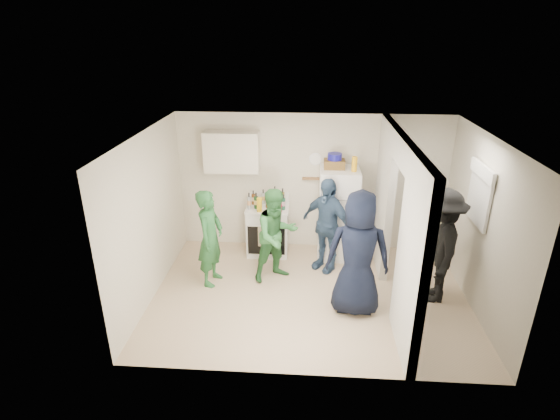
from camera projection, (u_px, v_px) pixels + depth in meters
The scene contains 37 objects.
floor at pixel (309, 295), 6.78m from camera, with size 4.80×4.80×0.00m, color #CDB390.
wall_back at pixel (312, 183), 7.86m from camera, with size 4.80×4.80×0.00m, color silver.
wall_front at pixel (311, 286), 4.73m from camera, with size 4.80×4.80×0.00m, color silver.
wall_left at pixel (149, 217), 6.45m from camera, with size 3.40×3.40×0.00m, color silver.
wall_right at pixel (482, 226), 6.14m from camera, with size 3.40×3.40×0.00m, color silver.
ceiling at pixel (314, 136), 5.81m from camera, with size 4.80×4.80×0.00m, color white.
partition_pier_back at pixel (384, 196), 7.23m from camera, with size 0.12×1.20×2.50m, color silver.
partition_pier_front at pixel (412, 262), 5.20m from camera, with size 0.12×1.20×2.50m, color silver.
partition_header at pixel (404, 152), 5.81m from camera, with size 0.12×1.00×0.40m, color silver.
stove at pixel (268, 230), 7.91m from camera, with size 0.75×0.63×0.90m, color white.
upper_cabinet at pixel (232, 152), 7.55m from camera, with size 0.95×0.34×0.70m, color silver.
fridge at pixel (338, 214), 7.66m from camera, with size 0.67×0.65×1.63m, color white.
wicker_basket at pixel (334, 164), 7.37m from camera, with size 0.35×0.25×0.15m, color brown.
blue_bowl at pixel (335, 157), 7.32m from camera, with size 0.24×0.24×0.11m, color navy.
yellow_cup_stack_top at pixel (354, 164), 7.19m from camera, with size 0.09×0.09×0.25m, color yellow.
wall_clock at pixel (315, 159), 7.66m from camera, with size 0.22×0.22×0.03m, color white.
spice_shelf at pixel (312, 179), 7.77m from camera, with size 0.35×0.08×0.03m, color olive.
nook_window at pixel (481, 195), 6.17m from camera, with size 0.03×0.70×0.80m, color black.
nook_window_frame at pixel (480, 195), 6.17m from camera, with size 0.04×0.76×0.86m, color white.
nook_valance at pixel (482, 171), 6.04m from camera, with size 0.04×0.82×0.18m, color white.
yellow_cup_stack_stove at pixel (259, 205), 7.50m from camera, with size 0.09×0.09×0.25m, color yellow.
red_cup at pixel (279, 208), 7.52m from camera, with size 0.09×0.09×0.12m, color red.
person_green_left at pixel (210, 238), 6.83m from camera, with size 0.58×0.38×1.58m, color #2A6A33.
person_green_center at pixel (276, 235), 6.96m from camera, with size 0.75×0.59×1.55m, color #367C45.
person_denim at pixel (326, 225), 7.24m from camera, with size 0.95×0.40×1.63m, color #345273.
person_navy at pixel (358, 254), 6.07m from camera, with size 0.90×0.59×1.85m, color black.
person_nook at pixel (439, 246), 6.38m from camera, with size 1.14×0.65×1.76m, color black.
bottle_a at pixel (253, 197), 7.80m from camera, with size 0.06×0.06×0.26m, color brown.
bottle_b at pixel (256, 201), 7.62m from camera, with size 0.08×0.08×0.29m, color #15401A.
bottle_c at pixel (263, 197), 7.83m from camera, with size 0.06×0.06×0.27m, color silver.
bottle_d at pixel (268, 201), 7.66m from camera, with size 0.08×0.08×0.26m, color brown.
bottle_e at pixel (275, 195), 7.85m from camera, with size 0.06×0.06×0.32m, color #B5BAC8.
bottle_f at pixel (279, 200), 7.69m from camera, with size 0.08×0.08×0.26m, color #1F3C16.
bottle_g at pixel (283, 196), 7.79m from camera, with size 0.07×0.07×0.30m, color #A19034.
bottle_h at pixel (249, 201), 7.59m from camera, with size 0.07×0.07×0.30m, color #94999F.
bottle_i at pixel (270, 198), 7.76m from camera, with size 0.06×0.06×0.28m, color #4F2A0D.
bottle_j at pixel (283, 202), 7.57m from camera, with size 0.06×0.06×0.28m, color #1D5539.
Camera 1 is at (-0.06, -5.76, 3.83)m, focal length 28.00 mm.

